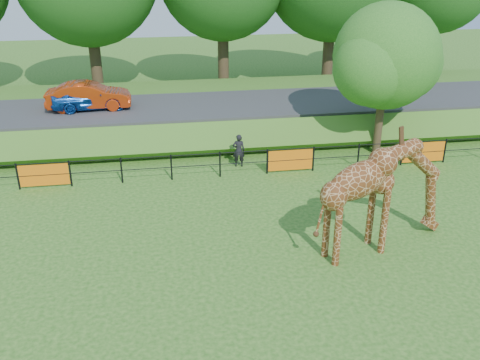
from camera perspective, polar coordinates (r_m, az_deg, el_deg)
The scene contains 9 objects.
ground at distance 15.42m, azimuth 1.67°, elevation -11.46°, with size 90.00×90.00×0.00m, color #225615.
giraffe at distance 17.08m, azimuth 15.07°, elevation -1.72°, with size 4.95×0.91×3.53m, color #5E2F13, non-canonical shape.
perimeter_fence at distance 22.12m, azimuth -2.15°, elevation 1.68°, with size 28.07×0.10×1.10m, color black, non-canonical shape.
embankment at distance 29.14m, azimuth -4.01°, elevation 7.39°, with size 40.00×9.00×1.30m, color #225615.
road at distance 27.50m, azimuth -3.75°, elevation 7.93°, with size 40.00×5.00×0.12m, color #333336.
car_blue at distance 27.49m, azimuth -15.60°, elevation 8.63°, with size 1.53×3.81×1.30m, color #144BA9.
car_red at distance 27.51m, azimuth -15.84°, elevation 8.65°, with size 1.41×4.04×1.33m, color #C3360D.
visitor at distance 23.11m, azimuth -0.14°, elevation 3.17°, with size 0.53×0.35×1.46m, color black.
tree_east at distance 24.58m, azimuth 15.47°, elevation 12.21°, with size 5.40×4.71×6.76m.
Camera 1 is at (-2.43, -12.33, 8.93)m, focal length 40.00 mm.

